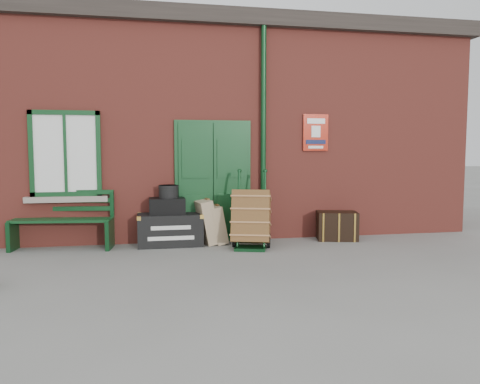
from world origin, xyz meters
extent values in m
plane|color=gray|center=(0.00, 0.00, 0.00)|extent=(80.00, 80.00, 0.00)
cube|color=#9C3D32|center=(0.00, 3.50, 2.00)|extent=(10.00, 4.00, 4.00)
cube|color=#38302B|center=(0.00, 3.50, 4.15)|extent=(10.30, 4.30, 0.30)
cube|color=#0F3919|center=(-0.30, 1.46, 1.10)|extent=(1.42, 0.12, 2.32)
cube|color=white|center=(-2.90, 1.45, 1.65)|extent=(1.20, 0.08, 1.50)
cylinder|color=#0C3317|center=(0.65, 1.42, 2.00)|extent=(0.10, 0.10, 4.00)
cube|color=#9F1B0B|center=(1.70, 1.47, 2.05)|extent=(0.50, 0.03, 0.70)
cube|color=#0F3919|center=(-2.96, 1.25, 0.51)|extent=(1.73, 0.65, 0.05)
cube|color=#0F3919|center=(-2.93, 1.50, 0.82)|extent=(1.68, 0.25, 0.45)
cube|color=#0C3317|center=(-3.77, 1.35, 0.25)|extent=(0.13, 0.51, 0.51)
cube|color=#0C3317|center=(-2.16, 1.15, 0.25)|extent=(0.13, 0.51, 0.51)
cube|color=black|center=(-1.11, 1.25, 0.29)|extent=(1.15, 0.63, 0.57)
cube|color=black|center=(-1.16, 1.25, 0.72)|extent=(0.63, 0.46, 0.29)
cylinder|color=black|center=(-1.13, 1.25, 0.97)|extent=(0.34, 0.34, 0.23)
cube|color=tan|center=(-0.46, 1.25, 0.41)|extent=(0.46, 0.62, 0.82)
cube|color=tan|center=(-0.28, 1.25, 0.35)|extent=(0.41, 0.56, 0.70)
cube|color=#0C3317|center=(0.22, 0.58, 0.03)|extent=(0.61, 0.52, 0.05)
cylinder|color=#0C3317|center=(0.06, 0.83, 0.68)|extent=(0.15, 0.37, 1.33)
cylinder|color=#0C3317|center=(0.50, 0.69, 0.68)|extent=(0.15, 0.37, 1.33)
cylinder|color=black|center=(-0.01, 0.87, 0.13)|extent=(0.12, 0.26, 0.25)
cylinder|color=black|center=(0.57, 0.69, 0.13)|extent=(0.12, 0.26, 0.25)
cube|color=brown|center=(0.27, 0.74, 0.55)|extent=(0.83, 0.86, 0.99)
cube|color=black|center=(2.05, 1.16, 0.27)|extent=(0.84, 0.65, 0.54)
camera|label=1|loc=(-1.46, -7.17, 1.69)|focal=35.00mm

